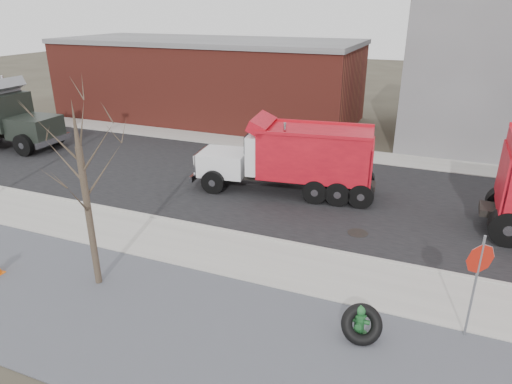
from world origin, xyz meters
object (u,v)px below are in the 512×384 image
at_px(fire_hydrant, 359,322).
at_px(dump_truck_red_b, 293,156).
at_px(stop_sign, 478,269).
at_px(truck_tire, 362,324).

distance_m(fire_hydrant, dump_truck_red_b, 9.11).
bearing_deg(stop_sign, truck_tire, -168.54).
relative_size(stop_sign, dump_truck_red_b, 0.36).
bearing_deg(dump_truck_red_b, stop_sign, 125.40).
relative_size(fire_hydrant, stop_sign, 0.32).
distance_m(truck_tire, dump_truck_red_b, 9.23).
relative_size(fire_hydrant, truck_tire, 0.72).
distance_m(truck_tire, stop_sign, 2.86).
height_order(truck_tire, stop_sign, stop_sign).
height_order(fire_hydrant, dump_truck_red_b, dump_truck_red_b).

